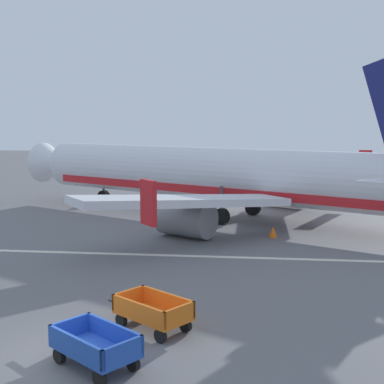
{
  "coord_description": "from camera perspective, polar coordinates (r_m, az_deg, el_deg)",
  "views": [
    {
      "loc": [
        5.51,
        -13.93,
        6.7
      ],
      "look_at": [
        2.12,
        15.46,
        2.8
      ],
      "focal_mm": 48.8,
      "sensor_mm": 36.0,
      "label": 1
    }
  ],
  "objects": [
    {
      "name": "ground_plane",
      "position": [
        16.41,
        -14.3,
        -16.83
      ],
      "size": [
        220.0,
        220.0,
        0.0
      ],
      "primitive_type": "plane",
      "color": "slate"
    },
    {
      "name": "apron_stripe",
      "position": [
        27.09,
        -5.41,
        -6.83
      ],
      "size": [
        120.0,
        0.36,
        0.01
      ],
      "primitive_type": "cube",
      "color": "silver",
      "rests_on": "ground"
    },
    {
      "name": "airplane",
      "position": [
        37.07,
        3.12,
        1.85
      ],
      "size": [
        34.68,
        28.75,
        11.34
      ],
      "color": "silver",
      "rests_on": "ground"
    },
    {
      "name": "baggage_cart_nearest",
      "position": [
        15.24,
        -10.56,
        -16.22
      ],
      "size": [
        3.28,
        2.73,
        1.07
      ],
      "color": "#234CB2",
      "rests_on": "ground"
    },
    {
      "name": "baggage_cart_second_in_row",
      "position": [
        17.52,
        -4.33,
        -12.89
      ],
      "size": [
        3.3,
        2.7,
        1.07
      ],
      "color": "orange",
      "rests_on": "ground"
    },
    {
      "name": "traffic_cone_near_plane",
      "position": [
        31.29,
        8.84,
        -4.33
      ],
      "size": [
        0.5,
        0.5,
        0.66
      ],
      "primitive_type": "cone",
      "color": "orange",
      "rests_on": "ground"
    }
  ]
}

